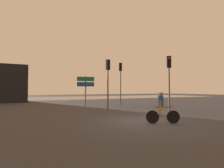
{
  "coord_description": "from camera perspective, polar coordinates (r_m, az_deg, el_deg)",
  "views": [
    {
      "loc": [
        -5.81,
        -7.89,
        1.69
      ],
      "look_at": [
        0.5,
        5.0,
        2.2
      ],
      "focal_mm": 28.0,
      "sensor_mm": 36.0,
      "label": 1
    }
  ],
  "objects": [
    {
      "name": "traffic_light_near_right",
      "position": [
        14.22,
        18.11,
        3.42
      ],
      "size": [
        0.4,
        0.42,
        4.33
      ],
      "rotation": [
        0.0,
        0.0,
        2.58
      ],
      "color": "#4C4719",
      "rests_on": "ground"
    },
    {
      "name": "water_strip",
      "position": [
        39.05,
        -17.54,
        -4.41
      ],
      "size": [
        80.0,
        16.0,
        0.01
      ],
      "primitive_type": "cube",
      "color": "slate",
      "rests_on": "ground"
    },
    {
      "name": "direction_sign_post",
      "position": [
        11.33,
        -8.61,
        -1.49
      ],
      "size": [
        1.09,
        0.23,
        2.6
      ],
      "rotation": [
        0.0,
        0.0,
        2.96
      ],
      "color": "slate",
      "rests_on": "ground"
    },
    {
      "name": "traffic_light_center",
      "position": [
        15.26,
        -1.33,
        3.04
      ],
      "size": [
        0.37,
        0.39,
        4.37
      ],
      "rotation": [
        0.0,
        0.0,
        3.39
      ],
      "color": "#4C4719",
      "rests_on": "ground"
    },
    {
      "name": "ground_plane",
      "position": [
        9.94,
        10.35,
        -11.79
      ],
      "size": [
        120.0,
        120.0,
        0.0
      ],
      "primitive_type": "plane",
      "color": "#333338"
    },
    {
      "name": "traffic_light_far_right",
      "position": [
        19.79,
        2.8,
        2.65
      ],
      "size": [
        0.4,
        0.42,
        4.78
      ],
      "rotation": [
        0.0,
        0.0,
        2.52
      ],
      "color": "#4C4719",
      "rests_on": "ground"
    },
    {
      "name": "cyclist",
      "position": [
        9.31,
        15.86,
        -7.33
      ],
      "size": [
        1.54,
        0.84,
        1.62
      ],
      "rotation": [
        0.0,
        0.0,
        -2.04
      ],
      "color": "black",
      "rests_on": "ground"
    }
  ]
}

